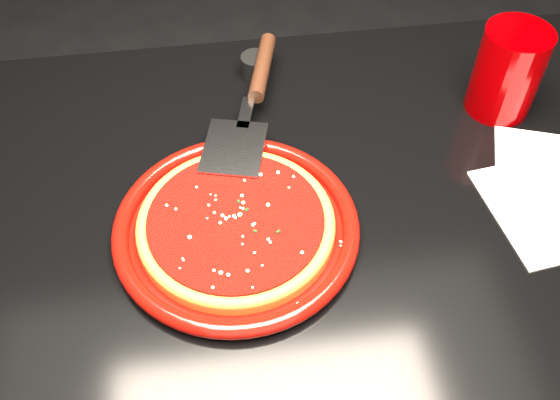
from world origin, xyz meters
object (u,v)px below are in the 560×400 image
Objects in this scene: plate at (236,227)px; ramekin at (256,66)px; table at (288,354)px; pizza_server at (251,102)px; cup at (508,71)px.

plate is 0.32m from ramekin.
plate is at bearing -174.61° from table.
ramekin is at bearing 95.19° from pizza_server.
plate is 2.33× the size of cup.
pizza_server is 7.53× the size of ramekin.
cup is 2.91× the size of ramekin.
table is at bearing 5.39° from plate.
pizza_server reaches higher than ramekin.
table is 3.85× the size of plate.
pizza_server reaches higher than table.
pizza_server is 0.11m from ramekin.
plate is 0.90× the size of pizza_server.
ramekin reaches higher than plate.
cup is at bearing 24.09° from plate.
table is at bearing -66.75° from pizza_server.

